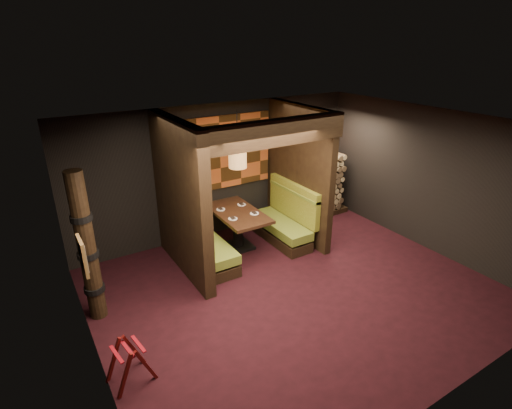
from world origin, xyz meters
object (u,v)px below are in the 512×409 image
at_px(firewood_stack, 314,186).
at_px(luggage_rack, 130,361).
at_px(booth_bench_right, 284,222).
at_px(totem_column, 87,249).
at_px(booth_bench_left, 204,245).
at_px(dining_table, 238,222).
at_px(pendant_lamp, 238,156).

bearing_deg(firewood_stack, luggage_rack, -151.87).
relative_size(booth_bench_right, totem_column, 0.67).
relative_size(luggage_rack, totem_column, 0.25).
distance_m(booth_bench_left, firewood_stack, 3.34).
relative_size(booth_bench_right, dining_table, 1.03).
bearing_deg(totem_column, booth_bench_right, 7.86).
xyz_separation_m(pendant_lamp, totem_column, (-2.95, -0.71, -0.80)).
xyz_separation_m(booth_bench_right, luggage_rack, (-3.90, -2.11, -0.10)).
xyz_separation_m(dining_table, totem_column, (-2.95, -0.76, 0.61)).
relative_size(booth_bench_left, pendant_lamp, 1.47).
distance_m(booth_bench_left, totem_column, 2.30).
bearing_deg(firewood_stack, booth_bench_right, -152.65).
distance_m(booth_bench_left, luggage_rack, 2.91).
relative_size(pendant_lamp, totem_column, 0.46).
xyz_separation_m(totem_column, firewood_stack, (5.33, 1.25, -0.44)).
height_order(luggage_rack, firewood_stack, firewood_stack).
xyz_separation_m(booth_bench_right, firewood_stack, (1.35, 0.70, 0.35)).
distance_m(dining_table, firewood_stack, 2.44).
distance_m(dining_table, totem_column, 3.11).
bearing_deg(booth_bench_right, totem_column, -172.14).
bearing_deg(totem_column, dining_table, 14.39).
relative_size(booth_bench_left, luggage_rack, 2.62).
height_order(dining_table, luggage_rack, dining_table).
bearing_deg(dining_table, totem_column, -165.61).
xyz_separation_m(booth_bench_left, luggage_rack, (-2.01, -2.11, -0.10)).
distance_m(dining_table, pendant_lamp, 1.41).
relative_size(booth_bench_left, firewood_stack, 0.92).
xyz_separation_m(booth_bench_left, booth_bench_right, (1.89, 0.00, 0.00)).
distance_m(booth_bench_left, pendant_lamp, 1.81).
relative_size(dining_table, pendant_lamp, 1.42).
bearing_deg(firewood_stack, pendant_lamp, -167.17).
relative_size(booth_bench_right, firewood_stack, 0.92).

